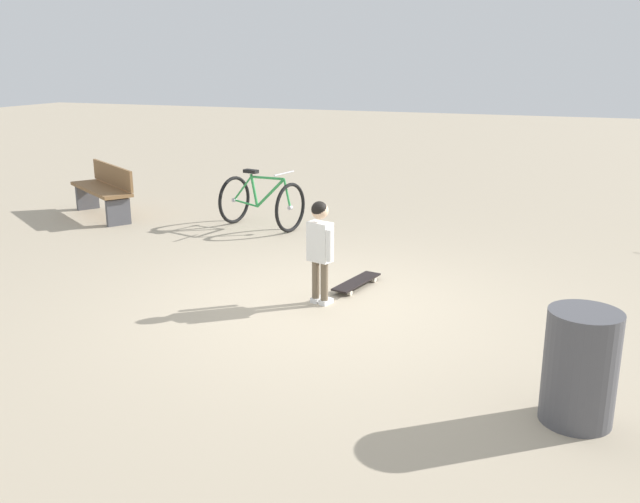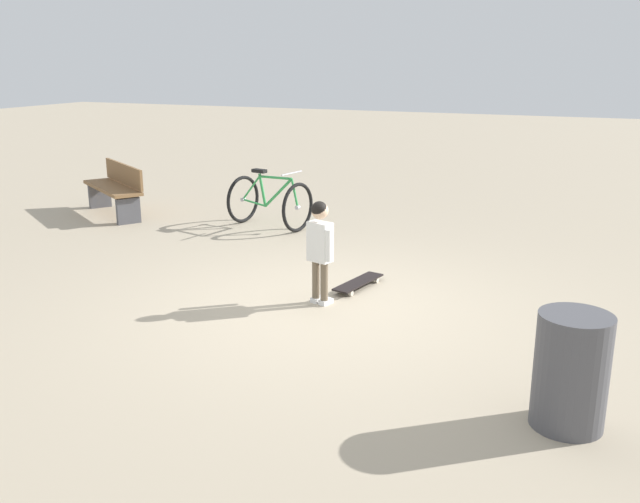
% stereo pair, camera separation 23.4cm
% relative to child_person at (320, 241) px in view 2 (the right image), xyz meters
% --- Properties ---
extents(ground_plane, '(50.00, 50.00, 0.00)m').
position_rel_child_person_xyz_m(ground_plane, '(-0.12, -0.09, -0.66)').
color(ground_plane, tan).
extents(child_person, '(0.30, 0.31, 1.06)m').
position_rel_child_person_xyz_m(child_person, '(0.00, 0.00, 0.00)').
color(child_person, brown).
rests_on(child_person, ground).
extents(skateboard, '(0.78, 0.34, 0.07)m').
position_rel_child_person_xyz_m(skateboard, '(0.62, -0.19, -0.60)').
color(skateboard, black).
rests_on(skateboard, ground).
extents(bicycle_near, '(0.91, 1.19, 0.85)m').
position_rel_child_person_xyz_m(bicycle_near, '(2.73, 1.96, -0.28)').
color(bicycle_near, black).
rests_on(bicycle_near, ground).
extents(street_bench, '(1.24, 1.58, 0.80)m').
position_rel_child_person_xyz_m(street_bench, '(2.52, 4.56, -0.23)').
color(street_bench, brown).
rests_on(street_bench, ground).
extents(trash_bin, '(0.49, 0.49, 0.80)m').
position_rel_child_person_xyz_m(trash_bin, '(-1.56, -2.48, -0.26)').
color(trash_bin, '#4C4C51').
rests_on(trash_bin, ground).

